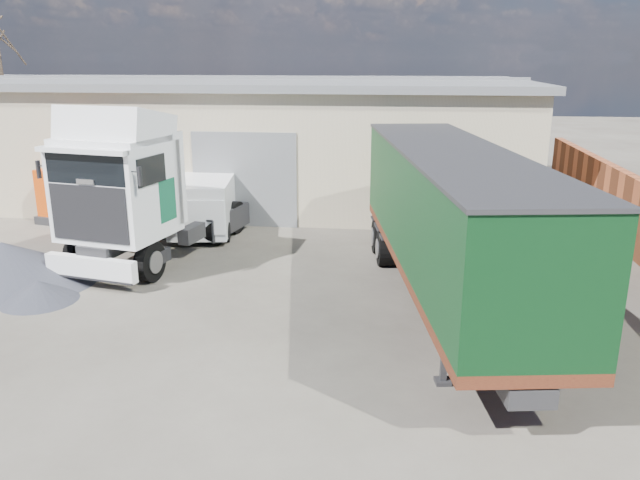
# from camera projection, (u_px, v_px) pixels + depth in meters

# --- Properties ---
(ground) EXTENTS (120.00, 120.00, 0.00)m
(ground) POSITION_uv_depth(u_px,v_px,m) (229.00, 340.00, 14.36)
(ground) COLOR black
(ground) RESTS_ON ground
(warehouse) EXTENTS (30.60, 12.60, 5.42)m
(warehouse) POSITION_uv_depth(u_px,v_px,m) (192.00, 136.00, 29.55)
(warehouse) COLOR #BCAF91
(warehouse) RESTS_ON ground
(tractor_unit) EXTENTS (4.23, 7.82, 5.00)m
(tractor_unit) POSITION_uv_depth(u_px,v_px,m) (137.00, 198.00, 19.15)
(tractor_unit) COLOR black
(tractor_unit) RESTS_ON ground
(box_trailer) EXTENTS (4.56, 12.64, 4.11)m
(box_trailer) POSITION_uv_depth(u_px,v_px,m) (449.00, 213.00, 15.62)
(box_trailer) COLOR #2D2D30
(box_trailer) RESTS_ON ground
(panel_van) EXTENTS (2.75, 5.25, 2.05)m
(panel_van) POSITION_uv_depth(u_px,v_px,m) (206.00, 203.00, 23.12)
(panel_van) COLOR black
(panel_van) RESTS_ON ground
(orange_skip) EXTENTS (3.78, 2.83, 2.12)m
(orange_skip) POSITION_uv_depth(u_px,v_px,m) (86.00, 199.00, 24.42)
(orange_skip) COLOR #2D2D30
(orange_skip) RESTS_ON ground
(gravel_heap) EXTENTS (6.44, 6.23, 1.14)m
(gravel_heap) POSITION_uv_depth(u_px,v_px,m) (2.00, 262.00, 18.16)
(gravel_heap) COLOR #20222B
(gravel_heap) RESTS_ON ground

